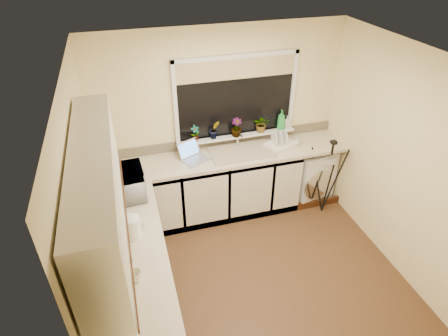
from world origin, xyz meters
TOP-DOWN VIEW (x-y plane):
  - floor at (0.00, 0.00)m, footprint 3.20×3.20m
  - ceiling at (0.00, 0.00)m, footprint 3.20×3.20m
  - wall_back at (0.00, 1.50)m, footprint 3.20×0.00m
  - wall_front at (0.00, -1.50)m, footprint 3.20×0.00m
  - wall_left at (-1.60, 0.00)m, footprint 0.00×3.00m
  - wall_right at (1.60, 0.00)m, footprint 0.00×3.00m
  - base_cabinet_back at (-0.33, 1.20)m, footprint 2.55×0.60m
  - base_cabinet_left at (-1.30, -0.30)m, footprint 0.54×2.40m
  - worktop_back at (0.00, 1.20)m, footprint 3.20×0.60m
  - worktop_left at (-1.30, -0.30)m, footprint 0.60×2.40m
  - upper_cabinet at (-1.44, -0.45)m, footprint 0.28×1.90m
  - splashback_left at (-1.59, -0.30)m, footprint 0.02×2.40m
  - splashback_back at (0.00, 1.49)m, footprint 3.20×0.02m
  - window_glass at (0.20, 1.49)m, footprint 1.50×0.02m
  - window_blind at (0.20, 1.46)m, footprint 1.50×0.02m
  - windowsill at (0.20, 1.43)m, footprint 1.60×0.14m
  - sink at (0.20, 1.20)m, footprint 0.82×0.46m
  - faucet at (0.20, 1.38)m, footprint 0.03×0.03m
  - washing_machine at (1.24, 1.22)m, footprint 0.65×0.63m
  - laptop at (-0.44, 1.23)m, footprint 0.40×0.40m
  - kettle at (-1.28, 0.02)m, footprint 0.17×0.17m
  - dish_rack at (0.74, 1.21)m, footprint 0.45×0.40m
  - tripod at (1.28, 0.81)m, footprint 0.60×0.60m
  - steel_jar at (-1.34, -0.40)m, footprint 0.08×0.08m
  - microwave at (-1.26, 0.72)m, footprint 0.37×0.52m
  - plant_a at (-0.36, 1.40)m, footprint 0.13×0.11m
  - plant_b at (-0.10, 1.42)m, footprint 0.14×0.11m
  - plant_c at (0.19, 1.40)m, footprint 0.15×0.15m
  - plant_d at (0.55, 1.42)m, footprint 0.26×0.24m
  - soap_bottle_green at (0.83, 1.42)m, footprint 0.12×0.12m
  - soap_bottle_clear at (0.91, 1.42)m, footprint 0.09×0.09m
  - cup_back at (0.96, 1.20)m, footprint 0.15×0.15m
  - cup_left at (-1.30, -0.52)m, footprint 0.14×0.14m

SIDE VIEW (x-z plane):
  - floor at x=0.00m, z-range 0.00..0.00m
  - washing_machine at x=1.24m, z-range 0.00..0.78m
  - base_cabinet_back at x=-0.33m, z-range 0.00..0.86m
  - base_cabinet_left at x=-1.30m, z-range 0.00..0.86m
  - tripod at x=1.28m, z-range 0.00..1.12m
  - worktop_back at x=0.00m, z-range 0.86..0.90m
  - worktop_left at x=-1.30m, z-range 0.86..0.90m
  - sink at x=0.20m, z-range 0.90..0.93m
  - dish_rack at x=0.74m, z-range 0.90..0.96m
  - cup_back at x=0.96m, z-range 0.90..0.99m
  - cup_left at x=-1.30m, z-range 0.90..1.00m
  - steel_jar at x=-1.34m, z-range 0.90..1.01m
  - laptop at x=-0.44m, z-range 0.85..1.07m
  - splashback_back at x=0.00m, z-range 0.90..1.04m
  - kettle at x=-1.28m, z-range 0.90..1.12m
  - faucet at x=0.20m, z-range 0.90..1.14m
  - windowsill at x=0.20m, z-range 1.02..1.05m
  - microwave at x=-1.26m, z-range 0.90..1.18m
  - splashback_left at x=-1.59m, z-range 0.90..1.35m
  - soap_bottle_clear at x=0.91m, z-range 1.05..1.23m
  - plant_a at x=-0.36m, z-range 1.05..1.27m
  - plant_d at x=0.55m, z-range 1.05..1.28m
  - plant_b at x=-0.10m, z-range 1.05..1.30m
  - plant_c at x=0.19m, z-range 1.05..1.30m
  - soap_bottle_green at x=0.83m, z-range 1.05..1.32m
  - wall_back at x=0.00m, z-range -0.38..2.83m
  - wall_front at x=0.00m, z-range -0.38..2.83m
  - wall_left at x=-1.60m, z-range -0.27..2.73m
  - wall_right at x=1.60m, z-range -0.27..2.73m
  - window_glass at x=0.20m, z-range 1.05..2.05m
  - upper_cabinet at x=-1.44m, z-range 1.45..2.15m
  - window_blind at x=0.20m, z-range 1.80..2.05m
  - ceiling at x=0.00m, z-range 2.45..2.45m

